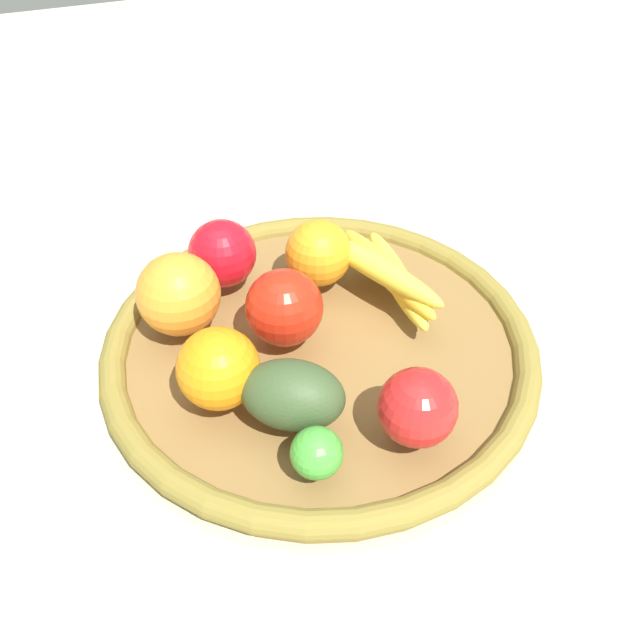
{
  "coord_description": "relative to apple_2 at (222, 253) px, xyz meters",
  "views": [
    {
      "loc": [
        0.17,
        0.48,
        0.52
      ],
      "look_at": [
        0.0,
        0.0,
        0.05
      ],
      "focal_mm": 39.06,
      "sensor_mm": 36.0,
      "label": 1
    }
  ],
  "objects": [
    {
      "name": "banana_bunch",
      "position": [
        -0.16,
        0.08,
        -0.01
      ],
      "size": [
        0.1,
        0.17,
        0.05
      ],
      "color": "yellow",
      "rests_on": "basket"
    },
    {
      "name": "avocado",
      "position": [
        -0.01,
        0.21,
        -0.01
      ],
      "size": [
        0.11,
        0.1,
        0.06
      ],
      "primitive_type": "ellipsoid",
      "rotation": [
        0.0,
        0.0,
        2.61
      ],
      "color": "#354928",
      "rests_on": "basket"
    },
    {
      "name": "apple_1",
      "position": [
        -0.04,
        0.11,
        0.0
      ],
      "size": [
        0.11,
        0.11,
        0.08
      ],
      "primitive_type": "sphere",
      "rotation": [
        0.0,
        0.0,
        0.77
      ],
      "color": "red",
      "rests_on": "basket"
    },
    {
      "name": "orange_1",
      "position": [
        0.06,
        0.06,
        0.01
      ],
      "size": [
        0.1,
        0.1,
        0.08
      ],
      "primitive_type": "sphere",
      "rotation": [
        0.0,
        0.0,
        0.17
      ],
      "color": "orange",
      "rests_on": "basket"
    },
    {
      "name": "orange_2",
      "position": [
        -0.1,
        0.03,
        -0.0
      ],
      "size": [
        0.1,
        0.1,
        0.07
      ],
      "primitive_type": "sphere",
      "rotation": [
        0.0,
        0.0,
        2.21
      ],
      "color": "orange",
      "rests_on": "basket"
    },
    {
      "name": "orange_0",
      "position": [
        0.04,
        0.16,
        0.0
      ],
      "size": [
        0.09,
        0.09,
        0.07
      ],
      "primitive_type": "sphere",
      "rotation": [
        0.0,
        0.0,
        4.9
      ],
      "color": "orange",
      "rests_on": "basket"
    },
    {
      "name": "apple_0",
      "position": [
        -0.1,
        0.26,
        -0.0
      ],
      "size": [
        0.1,
        0.1,
        0.07
      ],
      "primitive_type": "sphere",
      "rotation": [
        0.0,
        0.0,
        5.64
      ],
      "color": "red",
      "rests_on": "basket"
    },
    {
      "name": "basket",
      "position": [
        -0.07,
        0.12,
        -0.05
      ],
      "size": [
        0.44,
        0.44,
        0.03
      ],
      "color": "brown",
      "rests_on": "ground_plane"
    },
    {
      "name": "apple_2",
      "position": [
        0.0,
        0.0,
        0.0
      ],
      "size": [
        0.08,
        0.08,
        0.07
      ],
      "primitive_type": "sphere",
      "rotation": [
        0.0,
        0.0,
        3.32
      ],
      "color": "red",
      "rests_on": "basket"
    },
    {
      "name": "lime_0",
      "position": [
        -0.01,
        0.27,
        -0.01
      ],
      "size": [
        0.06,
        0.06,
        0.04
      ],
      "primitive_type": "sphere",
      "rotation": [
        0.0,
        0.0,
        2.54
      ],
      "color": "green",
      "rests_on": "basket"
    },
    {
      "name": "ground_plane",
      "position": [
        -0.07,
        0.12,
        -0.07
      ],
      "size": [
        2.4,
        2.4,
        0.0
      ],
      "primitive_type": "plane",
      "color": "#BBB69A",
      "rests_on": "ground"
    }
  ]
}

